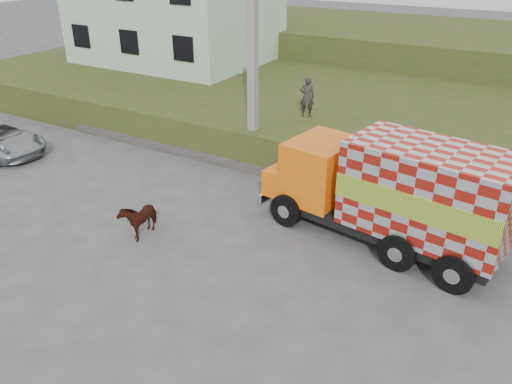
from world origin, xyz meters
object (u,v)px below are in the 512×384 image
Objects in this scene: utility_pole at (253,60)px; cow at (139,217)px; pedestrian at (307,97)px; cargo_truck at (394,192)px.

utility_pole is 6.89m from cow.
utility_pole is at bearing 42.64° from pedestrian.
cargo_truck is 7.33m from cow.
cargo_truck reaches higher than pedestrian.
cow is at bearing -93.83° from utility_pole.
pedestrian is (1.43, 8.34, 1.74)m from cow.
cargo_truck is (6.08, -2.66, -2.46)m from utility_pole.
utility_pole is at bearing 165.53° from cargo_truck.
cargo_truck is at bearing 19.64° from cow.
utility_pole reaches higher than pedestrian.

